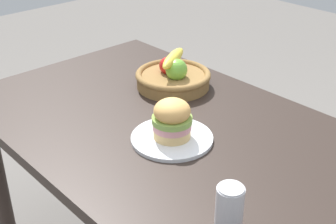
% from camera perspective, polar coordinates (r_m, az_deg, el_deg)
% --- Properties ---
extents(dining_table, '(1.40, 0.90, 0.75)m').
position_cam_1_polar(dining_table, '(1.60, -0.55, -4.36)').
color(dining_table, '#2D231E').
rests_on(dining_table, ground_plane).
extents(plate, '(0.26, 0.26, 0.01)m').
position_cam_1_polar(plate, '(1.45, 0.49, -3.24)').
color(plate, white).
rests_on(plate, dining_table).
extents(sandwich, '(0.13, 0.13, 0.13)m').
position_cam_1_polar(sandwich, '(1.41, 0.50, -0.86)').
color(sandwich, '#E5BC75').
rests_on(sandwich, plate).
extents(soda_can, '(0.07, 0.07, 0.13)m').
position_cam_1_polar(soda_can, '(1.10, 7.55, -11.80)').
color(soda_can, silver).
rests_on(soda_can, dining_table).
extents(fruit_basket, '(0.29, 0.29, 0.14)m').
position_cam_1_polar(fruit_basket, '(1.78, 0.64, 4.43)').
color(fruit_basket, olive).
rests_on(fruit_basket, dining_table).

